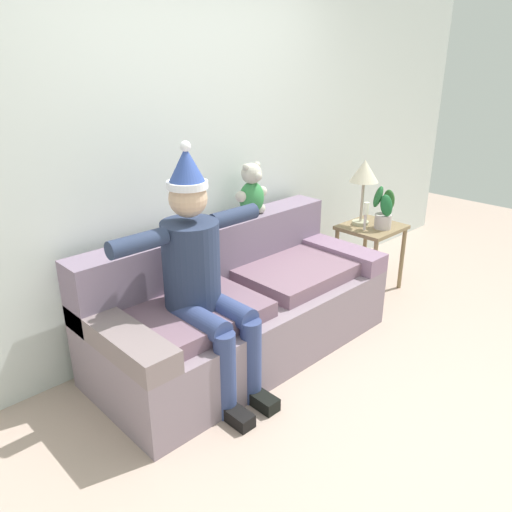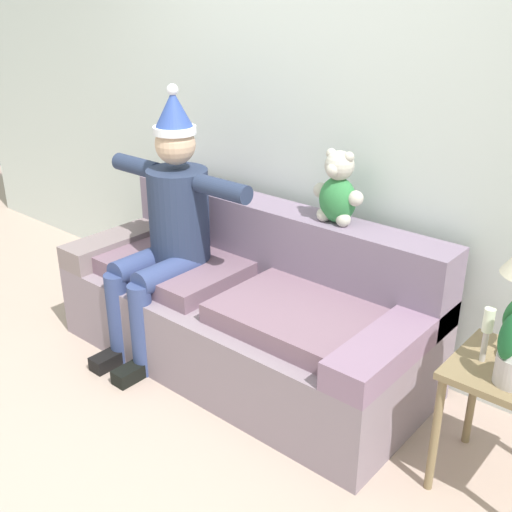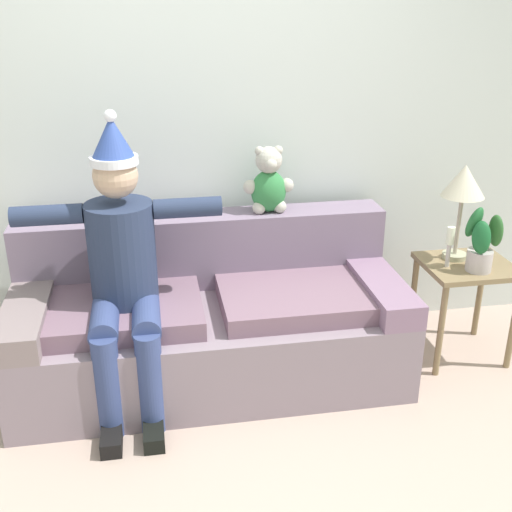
% 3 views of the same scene
% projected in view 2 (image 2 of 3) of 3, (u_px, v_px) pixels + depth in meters
% --- Properties ---
extents(ground_plane, '(10.00, 10.00, 0.00)m').
position_uv_depth(ground_plane, '(101.00, 450.00, 2.87)').
color(ground_plane, tan).
extents(back_wall, '(7.00, 0.10, 2.70)m').
position_uv_depth(back_wall, '(308.00, 110.00, 3.41)').
color(back_wall, silver).
rests_on(back_wall, ground_plane).
extents(couch, '(2.09, 0.89, 0.85)m').
position_uv_depth(couch, '(247.00, 307.00, 3.46)').
color(couch, gray).
rests_on(couch, ground_plane).
extents(person_seated, '(1.02, 0.77, 1.51)m').
position_uv_depth(person_seated, '(167.00, 224.00, 3.43)').
color(person_seated, '#27324F').
rests_on(person_seated, ground_plane).
extents(teddy_bear, '(0.29, 0.17, 0.38)m').
position_uv_depth(teddy_bear, '(338.00, 191.00, 3.14)').
color(teddy_bear, '#327F41').
rests_on(teddy_bear, couch).
extents(candle_tall, '(0.04, 0.04, 0.24)m').
position_uv_depth(candle_tall, '(487.00, 328.00, 2.44)').
color(candle_tall, beige).
rests_on(candle_tall, side_table).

